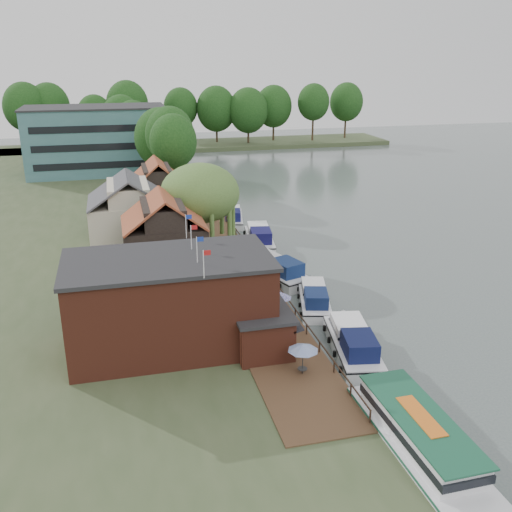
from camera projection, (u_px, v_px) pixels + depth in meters
ground at (357, 328)px, 49.41m from camera, size 260.00×260.00×0.00m
land_bank at (35, 231)px, 74.33m from camera, size 50.00×140.00×1.00m
quay_deck at (241, 283)px, 56.35m from camera, size 6.00×50.00×0.10m
quay_rail at (266, 274)px, 57.28m from camera, size 0.20×49.00×1.00m
pub at (196, 300)px, 43.72m from camera, size 20.00×11.00×7.30m
hotel_block at (97, 140)px, 105.87m from camera, size 25.40×12.40×12.30m
cottage_a at (164, 236)px, 56.99m from camera, size 8.60×7.60×8.50m
cottage_b at (129, 212)px, 65.43m from camera, size 9.60×8.60×8.50m
cottage_c at (158, 192)px, 74.56m from camera, size 7.60×7.60×8.50m
willow at (201, 211)px, 62.25m from camera, size 8.60×8.60×10.43m
umbrella_0 at (303, 358)px, 40.01m from camera, size 2.20×2.20×2.38m
umbrella_1 at (279, 320)px, 45.76m from camera, size 2.02×2.02×2.38m
umbrella_2 at (279, 305)px, 48.53m from camera, size 2.07×2.07×2.38m
umbrella_3 at (263, 292)px, 51.01m from camera, size 2.12×2.12×2.38m
umbrella_4 at (249, 277)px, 54.48m from camera, size 2.32×2.32×2.38m
cruiser_0 at (353, 340)px, 44.73m from camera, size 5.22×10.95×2.57m
cruiser_1 at (314, 296)px, 53.23m from camera, size 5.30×9.76×2.23m
cruiser_2 at (275, 267)px, 59.83m from camera, size 6.64×11.12×2.59m
cruiser_3 at (259, 235)px, 70.18m from camera, size 4.97×10.91×2.57m
cruiser_4 at (233, 215)px, 79.40m from camera, size 4.73×9.82×2.26m
tour_boat at (425, 444)px, 32.54m from camera, size 4.03×13.67×2.97m
swan at (374, 388)px, 40.18m from camera, size 0.44×0.44×0.44m
bank_tree_0 at (174, 161)px, 81.85m from camera, size 6.74×6.74×13.50m
bank_tree_1 at (171, 150)px, 90.92m from camera, size 7.77×7.77×13.70m
bank_tree_2 at (161, 147)px, 96.01m from camera, size 8.80×8.80×13.02m
bank_tree_3 at (134, 132)px, 115.31m from camera, size 7.63×7.63×12.60m
bank_tree_4 at (131, 129)px, 123.17m from camera, size 7.52×7.52×11.60m
bank_tree_5 at (122, 124)px, 127.62m from camera, size 8.92×8.92×12.78m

